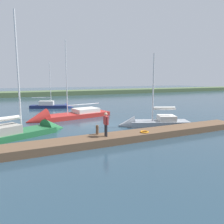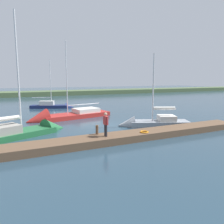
{
  "view_description": "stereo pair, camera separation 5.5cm",
  "coord_description": "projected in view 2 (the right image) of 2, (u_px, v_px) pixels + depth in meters",
  "views": [
    {
      "loc": [
        8.89,
        19.74,
        4.62
      ],
      "look_at": [
        -0.35,
        0.48,
        1.36
      ],
      "focal_mm": 35.08,
      "sensor_mm": 36.0,
      "label": 1
    },
    {
      "loc": [
        8.84,
        19.77,
        4.62
      ],
      "look_at": [
        -0.35,
        0.48,
        1.36
      ],
      "focal_mm": 35.08,
      "sensor_mm": 36.0,
      "label": 2
    }
  ],
  "objects": [
    {
      "name": "life_ring_buoy",
      "position": [
        144.0,
        132.0,
        16.78
      ],
      "size": [
        0.66,
        0.66,
        0.1
      ],
      "primitive_type": "torus",
      "color": "orange",
      "rests_on": "dock_pier"
    },
    {
      "name": "sailboat_far_right",
      "position": [
        149.0,
        124.0,
        21.46
      ],
      "size": [
        7.09,
        4.45,
        7.8
      ],
      "rotation": [
        0.0,
        0.0,
        -0.41
      ],
      "color": "gray",
      "rests_on": "ground_plane"
    },
    {
      "name": "mooring_post_near",
      "position": [
        97.0,
        130.0,
        16.19
      ],
      "size": [
        0.21,
        0.21,
        0.69
      ],
      "primitive_type": "cylinder",
      "color": "brown",
      "rests_on": "dock_pier"
    },
    {
      "name": "person_on_dock",
      "position": [
        106.0,
        123.0,
        15.52
      ],
      "size": [
        0.23,
        0.66,
        1.73
      ],
      "rotation": [
        0.0,
        0.0,
        6.26
      ],
      "color": "#28282D",
      "rests_on": "dock_pier"
    },
    {
      "name": "sailboat_inner_slip",
      "position": [
        54.0,
        107.0,
        34.78
      ],
      "size": [
        6.85,
        3.94,
        8.22
      ],
      "rotation": [
        0.0,
        0.0,
        2.76
      ],
      "color": "navy",
      "rests_on": "ground_plane"
    },
    {
      "name": "dock_pier",
      "position": [
        137.0,
        135.0,
        16.98
      ],
      "size": [
        20.27,
        1.91,
        0.54
      ],
      "primitive_type": "cube",
      "color": "brown",
      "rests_on": "ground_plane"
    },
    {
      "name": "far_shoreline",
      "position": [
        43.0,
        95.0,
        60.93
      ],
      "size": [
        180.0,
        8.0,
        2.4
      ],
      "primitive_type": "cube",
      "color": "#4C603D",
      "rests_on": "ground_plane"
    },
    {
      "name": "ground_plane",
      "position": [
        107.0,
        125.0,
        22.09
      ],
      "size": [
        200.0,
        200.0,
        0.0
      ],
      "primitive_type": "plane",
      "color": "#263D4C"
    },
    {
      "name": "sailboat_near_dock",
      "position": [
        26.0,
        133.0,
        18.04
      ],
      "size": [
        8.75,
        5.32,
        10.83
      ],
      "rotation": [
        0.0,
        0.0,
        3.54
      ],
      "color": "#236638",
      "rests_on": "ground_plane"
    },
    {
      "name": "sailboat_far_left",
      "position": [
        62.0,
        118.0,
        25.27
      ],
      "size": [
        10.34,
        4.45,
        10.17
      ],
      "rotation": [
        0.0,
        0.0,
        0.19
      ],
      "color": "#B22823",
      "rests_on": "ground_plane"
    }
  ]
}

